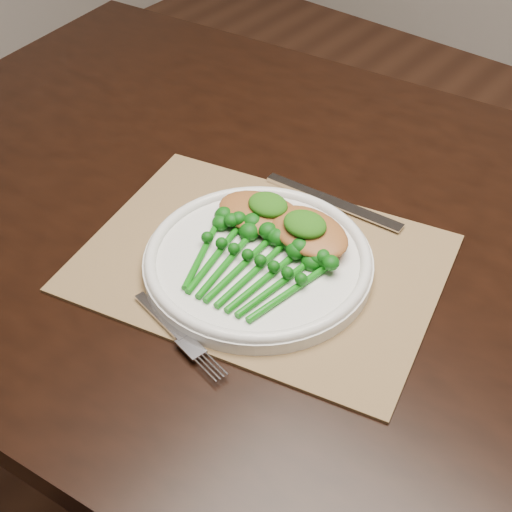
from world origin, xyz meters
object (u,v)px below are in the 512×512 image
Objects in this scene: chicken_fillet_left at (260,213)px; broccolini_bundle at (244,272)px; dining_table at (342,423)px; dinner_plate at (258,260)px; placemat at (261,263)px.

broccolini_bundle is at bearing -70.20° from chicken_fillet_left.
dinner_plate reaches higher than dining_table.
placemat is at bearing 97.71° from broccolini_bundle.
dining_table is 0.40m from placemat.
chicken_fillet_left is (-0.04, 0.06, 0.02)m from dinner_plate.
dinner_plate is at bearing -136.54° from dining_table.
chicken_fillet_left is at bearing 127.09° from dinner_plate.
dinner_plate is at bearing -81.79° from placemat.
chicken_fillet_left is 0.11m from broccolini_bundle.
dining_table is 14.65× the size of chicken_fillet_left.
dining_table is 5.99× the size of dinner_plate.
placemat is (-0.09, -0.10, 0.37)m from dining_table.
broccolini_bundle is (0.01, -0.03, 0.01)m from dinner_plate.
placemat is at bearing 111.74° from dinner_plate.
broccolini_bundle is at bearing -79.43° from dinner_plate.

